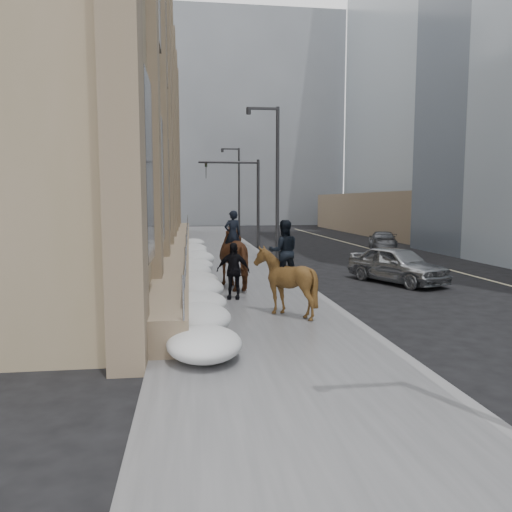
{
  "coord_description": "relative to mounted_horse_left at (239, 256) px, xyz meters",
  "views": [
    {
      "loc": [
        -1.66,
        -11.68,
        3.23
      ],
      "look_at": [
        0.18,
        2.06,
        1.7
      ],
      "focal_mm": 35.0,
      "sensor_mm": 36.0,
      "label": 1
    }
  ],
  "objects": [
    {
      "name": "ground",
      "position": [
        -0.09,
        -6.02,
        -1.29
      ],
      "size": [
        140.0,
        140.0,
        0.0
      ],
      "primitive_type": "plane",
      "color": "black",
      "rests_on": "ground"
    },
    {
      "name": "sidewalk",
      "position": [
        -0.09,
        3.98,
        -1.23
      ],
      "size": [
        5.0,
        80.0,
        0.12
      ],
      "primitive_type": "cube",
      "color": "#4F4F52",
      "rests_on": "ground"
    },
    {
      "name": "curb",
      "position": [
        2.53,
        3.98,
        -1.23
      ],
      "size": [
        0.24,
        80.0,
        0.12
      ],
      "primitive_type": "cube",
      "color": "slate",
      "rests_on": "ground"
    },
    {
      "name": "lane_line",
      "position": [
        10.41,
        3.98,
        -1.28
      ],
      "size": [
        0.15,
        70.0,
        0.01
      ],
      "primitive_type": "cube",
      "color": "#BFB78C",
      "rests_on": "ground"
    },
    {
      "name": "limestone_building",
      "position": [
        -5.35,
        13.95,
        7.62
      ],
      "size": [
        6.1,
        44.0,
        18.0
      ],
      "color": "#907F5E",
      "rests_on": "ground"
    },
    {
      "name": "bg_building_mid",
      "position": [
        3.91,
        53.98,
        12.71
      ],
      "size": [
        30.0,
        12.0,
        28.0
      ],
      "primitive_type": "cube",
      "color": "slate",
      "rests_on": "ground"
    },
    {
      "name": "bg_building_far",
      "position": [
        -6.09,
        65.98,
        8.71
      ],
      "size": [
        24.0,
        12.0,
        20.0
      ],
      "primitive_type": "cube",
      "color": "gray",
      "rests_on": "ground"
    },
    {
      "name": "streetlight_mid",
      "position": [
        2.65,
        7.98,
        3.29
      ],
      "size": [
        1.71,
        0.24,
        8.0
      ],
      "color": "#2D2D30",
      "rests_on": "ground"
    },
    {
      "name": "streetlight_far",
      "position": [
        2.65,
        27.98,
        3.29
      ],
      "size": [
        1.71,
        0.24,
        8.0
      ],
      "color": "#2D2D30",
      "rests_on": "ground"
    },
    {
      "name": "traffic_signal",
      "position": [
        1.98,
        15.98,
        2.72
      ],
      "size": [
        4.1,
        0.22,
        6.0
      ],
      "color": "#2D2D30",
      "rests_on": "ground"
    },
    {
      "name": "snow_bank",
      "position": [
        -1.51,
        2.09,
        -0.82
      ],
      "size": [
        1.7,
        18.1,
        0.76
      ],
      "color": "silver",
      "rests_on": "sidewalk"
    },
    {
      "name": "mounted_horse_left",
      "position": [
        0.0,
        0.0,
        0.0
      ],
      "size": [
        1.92,
        2.89,
        2.78
      ],
      "rotation": [
        0.0,
        0.0,
        3.43
      ],
      "color": "#482715",
      "rests_on": "sidewalk"
    },
    {
      "name": "mounted_horse_right",
      "position": [
        0.8,
        -4.49,
        -0.1
      ],
      "size": [
        1.52,
        1.71,
        2.6
      ],
      "rotation": [
        0.0,
        0.0,
        3.13
      ],
      "color": "#462E14",
      "rests_on": "sidewalk"
    },
    {
      "name": "pedestrian",
      "position": [
        -0.39,
        -2.02,
        -0.26
      ],
      "size": [
        1.13,
        0.66,
        1.8
      ],
      "primitive_type": "imported",
      "rotation": [
        0.0,
        0.0,
        -0.22
      ],
      "color": "black",
      "rests_on": "sidewalk"
    },
    {
      "name": "car_silver",
      "position": [
        6.36,
        0.9,
        -0.55
      ],
      "size": [
        3.31,
        4.64,
        1.47
      ],
      "primitive_type": "imported",
      "rotation": [
        0.0,
        0.0,
        0.41
      ],
      "color": "#96999D",
      "rests_on": "ground"
    },
    {
      "name": "car_grey",
      "position": [
        11.0,
        13.98,
        -0.66
      ],
      "size": [
        3.01,
        4.61,
        1.24
      ],
      "primitive_type": "imported",
      "rotation": [
        0.0,
        0.0,
        2.82
      ],
      "color": "#5B5D63",
      "rests_on": "ground"
    }
  ]
}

